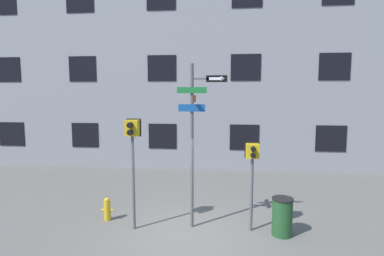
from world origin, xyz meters
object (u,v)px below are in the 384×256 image
(pedestrian_signal_left, at_px, (132,142))
(pedestrian_signal_right, at_px, (252,162))
(fire_hydrant, at_px, (107,209))
(trash_bin, at_px, (282,217))
(street_sign_pole, at_px, (195,132))

(pedestrian_signal_left, bearing_deg, pedestrian_signal_right, 3.98)
(fire_hydrant, bearing_deg, pedestrian_signal_left, -26.73)
(fire_hydrant, height_order, trash_bin, trash_bin)
(street_sign_pole, relative_size, trash_bin, 4.49)
(street_sign_pole, bearing_deg, trash_bin, -6.29)
(trash_bin, bearing_deg, street_sign_pole, 173.71)
(street_sign_pole, bearing_deg, pedestrian_signal_left, -170.10)
(pedestrian_signal_left, height_order, trash_bin, pedestrian_signal_left)
(street_sign_pole, bearing_deg, pedestrian_signal_right, -2.41)
(pedestrian_signal_left, height_order, fire_hydrant, pedestrian_signal_left)
(pedestrian_signal_left, distance_m, pedestrian_signal_right, 3.25)
(fire_hydrant, bearing_deg, pedestrian_signal_right, -3.58)
(trash_bin, bearing_deg, pedestrian_signal_left, -179.57)
(pedestrian_signal_right, xyz_separation_m, fire_hydrant, (-4.16, 0.26, -1.59))
(pedestrian_signal_right, bearing_deg, fire_hydrant, 176.42)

